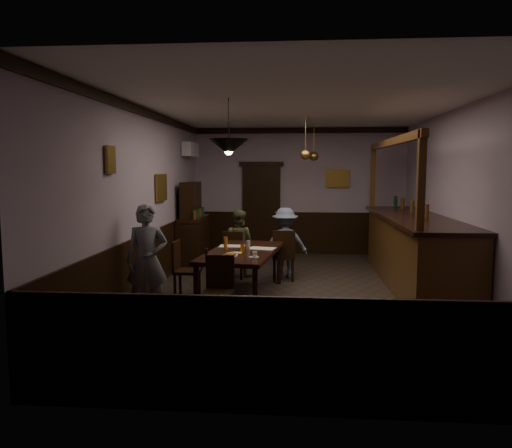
# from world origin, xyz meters

# --- Properties ---
(room) EXTENTS (5.01, 8.01, 3.01)m
(room) POSITION_xyz_m (0.00, 0.00, 1.50)
(room) COLOR #2D2621
(room) RESTS_ON ground
(dining_table) EXTENTS (1.26, 2.31, 0.75)m
(dining_table) POSITION_xyz_m (-0.90, -0.20, 0.69)
(dining_table) COLOR black
(dining_table) RESTS_ON ground
(chair_far_left) EXTENTS (0.45, 0.45, 0.89)m
(chair_far_left) POSITION_xyz_m (-1.20, 1.12, 0.49)
(chair_far_left) COLOR black
(chair_far_left) RESTS_ON ground
(chair_far_right) EXTENTS (0.43, 0.43, 0.93)m
(chair_far_right) POSITION_xyz_m (-0.28, 1.00, 0.51)
(chair_far_right) COLOR black
(chair_far_right) RESTS_ON ground
(chair_near) EXTENTS (0.40, 0.40, 0.89)m
(chair_near) POSITION_xyz_m (-1.07, -1.52, 0.49)
(chair_near) COLOR black
(chair_near) RESTS_ON ground
(chair_side) EXTENTS (0.40, 0.40, 0.90)m
(chair_side) POSITION_xyz_m (-1.84, -0.30, 0.49)
(chair_side) COLOR black
(chair_side) RESTS_ON ground
(person_standing) EXTENTS (0.63, 0.49, 1.55)m
(person_standing) POSITION_xyz_m (-2.09, -1.32, 0.78)
(person_standing) COLOR slate
(person_standing) RESTS_ON ground
(person_seated_left) EXTENTS (0.72, 0.63, 1.26)m
(person_seated_left) POSITION_xyz_m (-1.16, 1.39, 0.63)
(person_seated_left) COLOR brown
(person_seated_left) RESTS_ON ground
(person_seated_right) EXTENTS (0.92, 0.62, 1.31)m
(person_seated_right) POSITION_xyz_m (-0.26, 1.28, 0.66)
(person_seated_right) COLOR slate
(person_seated_right) RESTS_ON ground
(newspaper_left) EXTENTS (0.43, 0.31, 0.01)m
(newspaper_left) POSITION_xyz_m (-1.12, 0.20, 0.75)
(newspaper_left) COLOR silver
(newspaper_left) RESTS_ON dining_table
(newspaper_right) EXTENTS (0.48, 0.39, 0.01)m
(newspaper_right) POSITION_xyz_m (-0.61, -0.01, 0.75)
(newspaper_right) COLOR silver
(newspaper_right) RESTS_ON dining_table
(napkin) EXTENTS (0.17, 0.17, 0.00)m
(napkin) POSITION_xyz_m (-0.96, -0.42, 0.75)
(napkin) COLOR #F5EA5A
(napkin) RESTS_ON dining_table
(saucer) EXTENTS (0.15, 0.15, 0.01)m
(saucer) POSITION_xyz_m (-0.67, -0.82, 0.76)
(saucer) COLOR white
(saucer) RESTS_ON dining_table
(coffee_cup) EXTENTS (0.09, 0.09, 0.07)m
(coffee_cup) POSITION_xyz_m (-0.65, -0.81, 0.80)
(coffee_cup) COLOR white
(coffee_cup) RESTS_ON saucer
(pastry_plate) EXTENTS (0.22, 0.22, 0.01)m
(pastry_plate) POSITION_xyz_m (-1.02, -0.70, 0.76)
(pastry_plate) COLOR white
(pastry_plate) RESTS_ON dining_table
(pastry_ring_a) EXTENTS (0.13, 0.13, 0.04)m
(pastry_ring_a) POSITION_xyz_m (-1.03, -0.79, 0.79)
(pastry_ring_a) COLOR #C68C47
(pastry_ring_a) RESTS_ON pastry_plate
(pastry_ring_b) EXTENTS (0.13, 0.13, 0.04)m
(pastry_ring_b) POSITION_xyz_m (-1.00, -0.72, 0.79)
(pastry_ring_b) COLOR #C68C47
(pastry_ring_b) RESTS_ON pastry_plate
(soda_can) EXTENTS (0.07, 0.07, 0.12)m
(soda_can) POSITION_xyz_m (-0.88, -0.34, 0.81)
(soda_can) COLOR orange
(soda_can) RESTS_ON dining_table
(beer_glass) EXTENTS (0.06, 0.06, 0.20)m
(beer_glass) POSITION_xyz_m (-1.18, -0.11, 0.85)
(beer_glass) COLOR #BF721E
(beer_glass) RESTS_ON dining_table
(water_glass) EXTENTS (0.06, 0.06, 0.15)m
(water_glass) POSITION_xyz_m (-0.81, -0.12, 0.82)
(water_glass) COLOR silver
(water_glass) RESTS_ON dining_table
(pepper_mill) EXTENTS (0.04, 0.04, 0.14)m
(pepper_mill) POSITION_xyz_m (-1.34, -0.91, 0.82)
(pepper_mill) COLOR black
(pepper_mill) RESTS_ON dining_table
(sideboard) EXTENTS (0.48, 1.33, 1.76)m
(sideboard) POSITION_xyz_m (-2.21, 2.27, 0.70)
(sideboard) COLOR black
(sideboard) RESTS_ON ground
(bar_counter) EXTENTS (1.06, 4.55, 2.55)m
(bar_counter) POSITION_xyz_m (1.99, 0.84, 0.64)
(bar_counter) COLOR #502E15
(bar_counter) RESTS_ON ground
(door_back) EXTENTS (0.90, 0.06, 2.10)m
(door_back) POSITION_xyz_m (-0.90, 3.95, 1.05)
(door_back) COLOR black
(door_back) RESTS_ON ground
(ac_unit) EXTENTS (0.20, 0.85, 0.30)m
(ac_unit) POSITION_xyz_m (-2.38, 2.90, 2.45)
(ac_unit) COLOR white
(ac_unit) RESTS_ON ground
(picture_left_small) EXTENTS (0.04, 0.28, 0.36)m
(picture_left_small) POSITION_xyz_m (-2.46, -1.60, 2.15)
(picture_left_small) COLOR olive
(picture_left_small) RESTS_ON ground
(picture_left_large) EXTENTS (0.04, 0.62, 0.48)m
(picture_left_large) POSITION_xyz_m (-2.46, 0.80, 1.70)
(picture_left_large) COLOR olive
(picture_left_large) RESTS_ON ground
(picture_back) EXTENTS (0.55, 0.04, 0.42)m
(picture_back) POSITION_xyz_m (0.90, 3.96, 1.80)
(picture_back) COLOR olive
(picture_back) RESTS_ON ground
(pendant_iron) EXTENTS (0.56, 0.56, 0.78)m
(pendant_iron) POSITION_xyz_m (-1.00, -1.00, 2.33)
(pendant_iron) COLOR black
(pendant_iron) RESTS_ON ground
(pendant_brass_mid) EXTENTS (0.20, 0.20, 0.81)m
(pendant_brass_mid) POSITION_xyz_m (0.10, 1.62, 2.30)
(pendant_brass_mid) COLOR #BF8C3F
(pendant_brass_mid) RESTS_ON ground
(pendant_brass_far) EXTENTS (0.20, 0.20, 0.81)m
(pendant_brass_far) POSITION_xyz_m (0.30, 2.86, 2.30)
(pendant_brass_far) COLOR #BF8C3F
(pendant_brass_far) RESTS_ON ground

